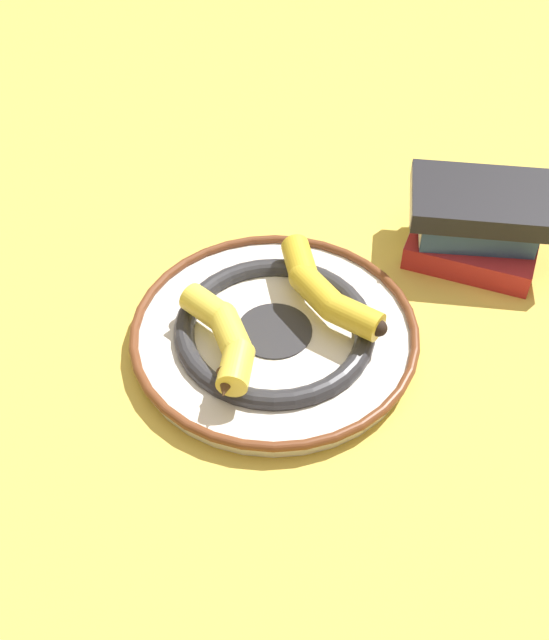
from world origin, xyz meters
TOP-DOWN VIEW (x-y plane):
  - ground_plane at (0.00, 0.00)m, footprint 2.80×2.80m
  - decorative_bowl at (-0.02, 0.01)m, footprint 0.35×0.35m
  - banana_a at (0.03, -0.03)m, footprint 0.15×0.13m
  - banana_b at (-0.08, 0.04)m, footprint 0.14×0.18m
  - book_stack at (-0.29, 0.19)m, footprint 0.18×0.23m

SIDE VIEW (x-z plane):
  - ground_plane at x=0.00m, z-range 0.00..0.00m
  - decorative_bowl at x=-0.02m, z-range 0.00..0.03m
  - book_stack at x=-0.29m, z-range 0.00..0.10m
  - banana_a at x=0.03m, z-range 0.03..0.07m
  - banana_b at x=-0.08m, z-range 0.03..0.07m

